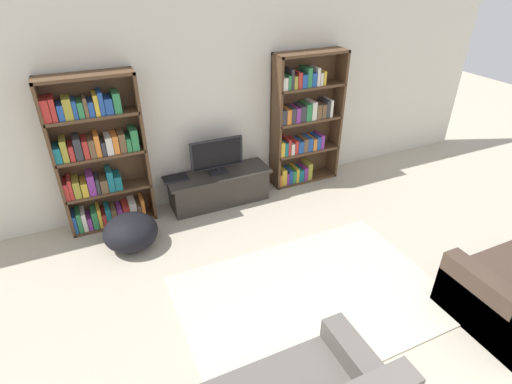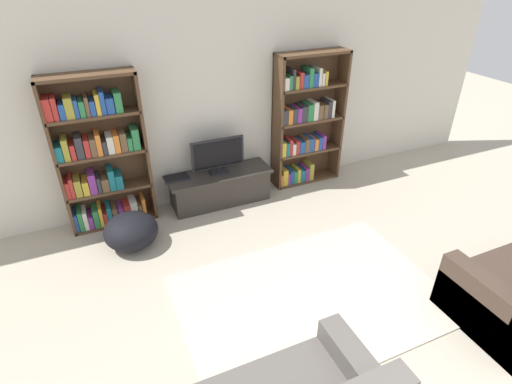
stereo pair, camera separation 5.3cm
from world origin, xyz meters
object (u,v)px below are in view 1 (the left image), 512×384
object	(u,v)px
television	(217,155)
laptop	(175,178)
bookshelf_left	(99,158)
tv_stand	(219,187)
bookshelf_right	(303,122)
beanbag_ottoman	(131,232)

from	to	relation	value
television	laptop	size ratio (longest dim) A/B	2.15
bookshelf_left	tv_stand	world-z (taller)	bookshelf_left
bookshelf_left	bookshelf_right	world-z (taller)	same
bookshelf_left	laptop	world-z (taller)	bookshelf_left
beanbag_ottoman	laptop	bearing A→B (deg)	39.11
beanbag_ottoman	bookshelf_left	bearing A→B (deg)	104.32
tv_stand	laptop	bearing A→B (deg)	172.39
tv_stand	television	world-z (taller)	television
bookshelf_left	beanbag_ottoman	world-z (taller)	bookshelf_left
television	beanbag_ottoman	world-z (taller)	television
bookshelf_right	tv_stand	bearing A→B (deg)	-175.00
tv_stand	bookshelf_right	bearing A→B (deg)	5.00
laptop	beanbag_ottoman	xyz separation A→B (m)	(-0.71, -0.57, -0.26)
laptop	beanbag_ottoman	bearing A→B (deg)	-140.89
beanbag_ottoman	tv_stand	bearing A→B (deg)	21.42
bookshelf_left	laptop	bearing A→B (deg)	-2.55
tv_stand	television	bearing A→B (deg)	90.00
bookshelf_right	laptop	world-z (taller)	bookshelf_right
laptop	bookshelf_right	bearing A→B (deg)	1.25
television	bookshelf_left	bearing A→B (deg)	176.12
television	laptop	bearing A→B (deg)	174.11
tv_stand	beanbag_ottoman	size ratio (longest dim) A/B	2.25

